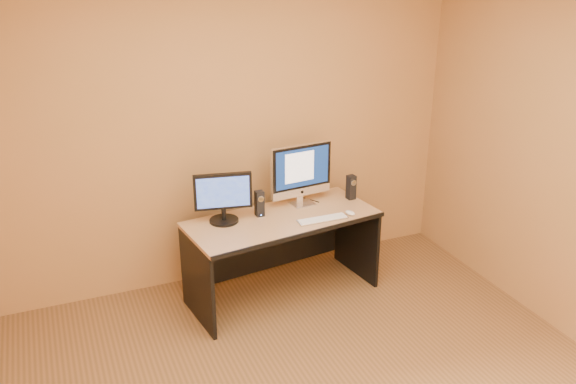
% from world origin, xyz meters
% --- Properties ---
extents(walls, '(4.00, 4.00, 2.60)m').
position_xyz_m(walls, '(0.00, 0.00, 1.30)').
color(walls, '#A67243').
rests_on(walls, ground).
extents(desk, '(1.55, 0.84, 0.68)m').
position_xyz_m(desk, '(0.30, 1.47, 0.34)').
color(desk, '#A77953').
rests_on(desk, ground).
extents(imac, '(0.54, 0.24, 0.51)m').
position_xyz_m(imac, '(0.56, 1.65, 0.94)').
color(imac, silver).
rests_on(imac, desk).
extents(second_monitor, '(0.48, 0.30, 0.39)m').
position_xyz_m(second_monitor, '(-0.13, 1.57, 0.88)').
color(second_monitor, black).
rests_on(second_monitor, desk).
extents(speaker_left, '(0.06, 0.07, 0.20)m').
position_xyz_m(speaker_left, '(0.16, 1.57, 0.79)').
color(speaker_left, black).
rests_on(speaker_left, desk).
extents(speaker_right, '(0.07, 0.07, 0.20)m').
position_xyz_m(speaker_right, '(0.97, 1.60, 0.79)').
color(speaker_right, black).
rests_on(speaker_right, desk).
extents(keyboard, '(0.40, 0.11, 0.02)m').
position_xyz_m(keyboard, '(0.57, 1.31, 0.69)').
color(keyboard, silver).
rests_on(keyboard, desk).
extents(mouse, '(0.08, 0.11, 0.03)m').
position_xyz_m(mouse, '(0.81, 1.31, 0.70)').
color(mouse, silver).
rests_on(mouse, desk).
extents(cable_a, '(0.11, 0.18, 0.01)m').
position_xyz_m(cable_a, '(0.64, 1.72, 0.69)').
color(cable_a, black).
rests_on(cable_a, desk).
extents(cable_b, '(0.05, 0.16, 0.01)m').
position_xyz_m(cable_b, '(0.56, 1.75, 0.69)').
color(cable_b, black).
rests_on(cable_b, desk).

